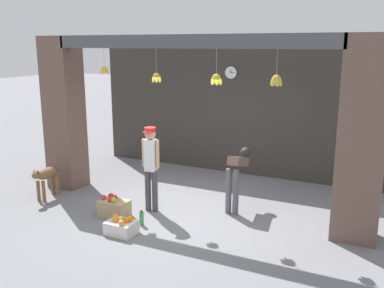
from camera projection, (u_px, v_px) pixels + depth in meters
The scene contains 12 objects.
ground_plane at pixel (182, 213), 8.02m from camera, with size 60.00×60.00×0.00m, color slate.
shop_back_wall at pixel (238, 107), 10.20m from camera, with size 7.31×0.12×3.25m, color #38332D.
shop_pillar_left at pixel (64, 114), 9.20m from camera, with size 0.70×0.60×3.25m, color brown.
shop_pillar_right at pixel (362, 141), 6.62m from camera, with size 0.70×0.60×3.25m, color brown.
storefront_awning at pixel (185, 44), 7.41m from camera, with size 5.41×0.26×0.87m.
dog at pixel (46, 176), 8.69m from camera, with size 0.27×0.81×0.68m.
shopkeeper at pixel (151, 163), 7.90m from camera, with size 0.34×0.27×1.61m.
worker_stooping at pixel (237, 172), 8.01m from camera, with size 0.25×0.85×1.12m.
fruit_crate_oranges at pixel (122, 226), 7.10m from camera, with size 0.48×0.38×0.31m.
fruit_crate_apples at pixel (114, 207), 7.84m from camera, with size 0.54×0.35×0.39m.
water_bottle at pixel (142, 218), 7.43m from camera, with size 0.07×0.07×0.27m.
wall_clock at pixel (231, 73), 10.02m from camera, with size 0.30×0.03×0.30m.
Camera 1 is at (3.48, -6.66, 3.09)m, focal length 40.00 mm.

